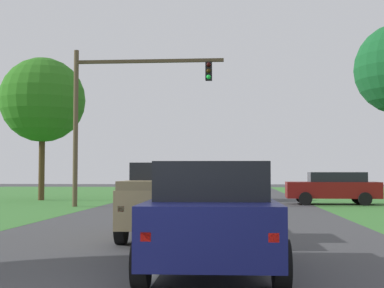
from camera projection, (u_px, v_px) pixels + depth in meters
The scene contains 6 objects.
ground_plane at pixel (193, 225), 17.31m from camera, with size 120.00×120.00×0.00m, color #424244.
red_suv_near at pixel (213, 214), 9.34m from camera, with size 2.33×4.49×1.85m.
pickup_truck_lead at pixel (169, 199), 14.24m from camera, with size 2.24×5.27×1.92m.
traffic_light at pixel (114, 103), 26.92m from camera, with size 7.45×0.40×7.75m.
crossing_suv_far at pixel (333, 187), 28.63m from camera, with size 4.82×2.23×1.69m.
extra_tree_1 at pixel (43, 100), 33.28m from camera, with size 5.14×5.14×8.66m.
Camera 1 is at (1.30, -6.22, 1.68)m, focal length 51.16 mm.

